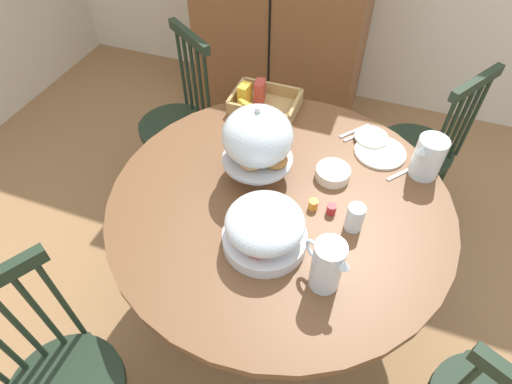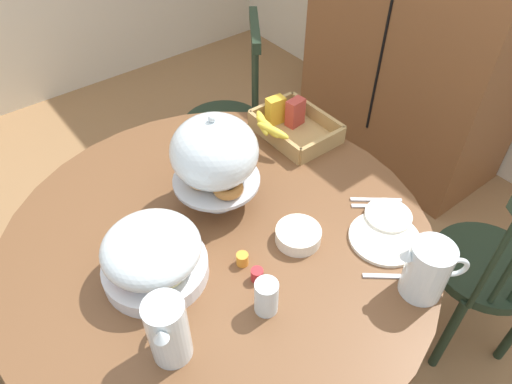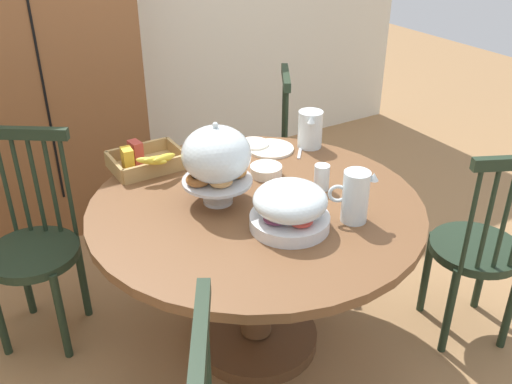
{
  "view_description": "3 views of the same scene",
  "coord_description": "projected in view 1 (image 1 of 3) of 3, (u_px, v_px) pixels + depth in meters",
  "views": [
    {
      "loc": [
        0.22,
        -1.15,
        1.98
      ],
      "look_at": [
        -0.17,
        -0.09,
        0.74
      ],
      "focal_mm": 29.64,
      "sensor_mm": 36.0,
      "label": 1
    },
    {
      "loc": [
        0.77,
        -0.58,
        1.86
      ],
      "look_at": [
        -0.07,
        0.06,
        0.84
      ],
      "focal_mm": 33.36,
      "sensor_mm": 36.0,
      "label": 2
    },
    {
      "loc": [
        -1.11,
        -1.79,
        1.89
      ],
      "look_at": [
        -0.07,
        -0.09,
        0.79
      ],
      "focal_mm": 40.39,
      "sensor_mm": 36.0,
      "label": 3
    }
  ],
  "objects": [
    {
      "name": "windsor_chair_far_side",
      "position": [
        178.0,
        125.0,
        2.41
      ],
      "size": [
        0.46,
        0.46,
        0.97
      ],
      "color": "#1E2D1E",
      "rests_on": "ground_plane"
    },
    {
      "name": "jam_jar_apricot",
      "position": [
        313.0,
        204.0,
        1.6
      ],
      "size": [
        0.04,
        0.04,
        0.04
      ],
      "primitive_type": "cylinder",
      "color": "orange",
      "rests_on": "dining_table"
    },
    {
      "name": "orange_juice_pitcher",
      "position": [
        428.0,
        159.0,
        1.68
      ],
      "size": [
        0.14,
        0.18,
        0.18
      ],
      "color": "silver",
      "rests_on": "dining_table"
    },
    {
      "name": "jam_jar_strawberry",
      "position": [
        331.0,
        209.0,
        1.59
      ],
      "size": [
        0.04,
        0.04,
        0.04
      ],
      "primitive_type": "cylinder",
      "color": "#B7282D",
      "rests_on": "dining_table"
    },
    {
      "name": "cereal_basket",
      "position": [
        261.0,
        102.0,
        2.01
      ],
      "size": [
        0.32,
        0.3,
        0.12
      ],
      "color": "tan",
      "rests_on": "dining_table"
    },
    {
      "name": "ground_plane",
      "position": [
        291.0,
        282.0,
        2.24
      ],
      "size": [
        10.0,
        10.0,
        0.0
      ],
      "primitive_type": "plane",
      "color": "#997047"
    },
    {
      "name": "table_knife",
      "position": [
        359.0,
        135.0,
        1.91
      ],
      "size": [
        0.12,
        0.14,
        0.01
      ],
      "primitive_type": "cube",
      "rotation": [
        0.0,
        0.0,
        7.17
      ],
      "color": "silver",
      "rests_on": "dining_table"
    },
    {
      "name": "dining_table",
      "position": [
        278.0,
        227.0,
        1.79
      ],
      "size": [
        1.35,
        1.35,
        0.74
      ],
      "color": "brown",
      "rests_on": "ground_plane"
    },
    {
      "name": "china_plate_small",
      "position": [
        371.0,
        137.0,
        1.87
      ],
      "size": [
        0.15,
        0.15,
        0.01
      ],
      "primitive_type": "cylinder",
      "color": "white",
      "rests_on": "china_plate_large"
    },
    {
      "name": "drinking_glass",
      "position": [
        355.0,
        218.0,
        1.52
      ],
      "size": [
        0.06,
        0.06,
        0.11
      ],
      "primitive_type": "cylinder",
      "color": "silver",
      "rests_on": "dining_table"
    },
    {
      "name": "dinner_fork",
      "position": [
        355.0,
        131.0,
        1.92
      ],
      "size": [
        0.12,
        0.14,
        0.01
      ],
      "primitive_type": "cube",
      "rotation": [
        0.0,
        0.0,
        7.17
      ],
      "color": "silver",
      "rests_on": "dining_table"
    },
    {
      "name": "china_plate_large",
      "position": [
        380.0,
        152.0,
        1.82
      ],
      "size": [
        0.22,
        0.22,
        0.01
      ],
      "primitive_type": "cylinder",
      "color": "white",
      "rests_on": "dining_table"
    },
    {
      "name": "milk_pitcher",
      "position": [
        326.0,
        267.0,
        1.33
      ],
      "size": [
        0.16,
        0.13,
        0.2
      ],
      "color": "silver",
      "rests_on": "dining_table"
    },
    {
      "name": "fruit_platter_covered",
      "position": [
        265.0,
        228.0,
        1.45
      ],
      "size": [
        0.3,
        0.3,
        0.18
      ],
      "color": "silver",
      "rests_on": "dining_table"
    },
    {
      "name": "soup_spoon",
      "position": [
        403.0,
        172.0,
        1.74
      ],
      "size": [
        0.12,
        0.14,
        0.01
      ],
      "primitive_type": "cube",
      "rotation": [
        0.0,
        0.0,
        7.17
      ],
      "color": "silver",
      "rests_on": "dining_table"
    },
    {
      "name": "windsor_chair_facing_door",
      "position": [
        419.0,
        152.0,
        2.26
      ],
      "size": [
        0.46,
        0.46,
        0.97
      ],
      "color": "#1E2D1E",
      "rests_on": "ground_plane"
    },
    {
      "name": "pastry_stand_with_dome",
      "position": [
        257.0,
        139.0,
        1.59
      ],
      "size": [
        0.28,
        0.28,
        0.34
      ],
      "color": "silver",
      "rests_on": "dining_table"
    },
    {
      "name": "cereal_bowl",
      "position": [
        333.0,
        173.0,
        1.71
      ],
      "size": [
        0.14,
        0.14,
        0.04
      ],
      "primitive_type": "cylinder",
      "color": "white",
      "rests_on": "dining_table"
    }
  ]
}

